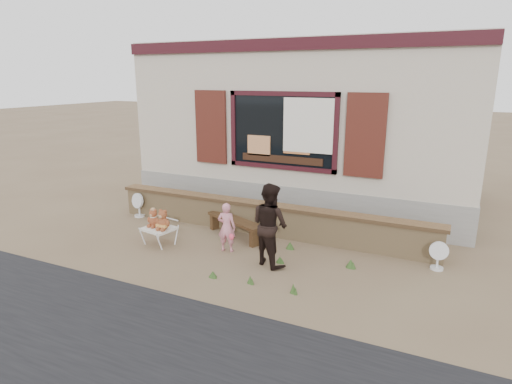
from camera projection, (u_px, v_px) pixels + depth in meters
The scene contains 12 objects.
ground at pixel (243, 250), 8.16m from camera, with size 80.00×80.00×0.00m, color brown.
shopfront at pixel (317, 123), 11.56m from camera, with size 8.04×5.13×4.00m.
brick_wall at pixel (264, 218), 8.94m from camera, with size 7.10×0.36×0.67m.
bench at pixel (235, 224), 8.77m from camera, with size 1.50×0.90×0.38m.
folding_chair at pixel (159, 229), 8.35m from camera, with size 0.65×0.60×0.35m.
teddy_bear_left at pixel (154, 217), 8.37m from camera, with size 0.27×0.23×0.36m, color brown, non-canonical shape.
teddy_bear_right at pixel (163, 219), 8.20m from camera, with size 0.30×0.26×0.41m, color brown, non-canonical shape.
child at pixel (227, 227), 7.99m from camera, with size 0.35×0.23×0.95m, color pink.
adult at pixel (270, 224), 7.37m from camera, with size 0.71×0.55×1.46m, color black.
fan_left at pixel (139, 205), 10.04m from camera, with size 0.37×0.24×0.58m.
fan_right at pixel (438, 255), 7.27m from camera, with size 0.33×0.22×0.51m.
grass_tufts at pixel (293, 263), 7.41m from camera, with size 2.13×1.82×0.16m.
Camera 1 is at (3.45, -6.76, 3.19)m, focal length 30.00 mm.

